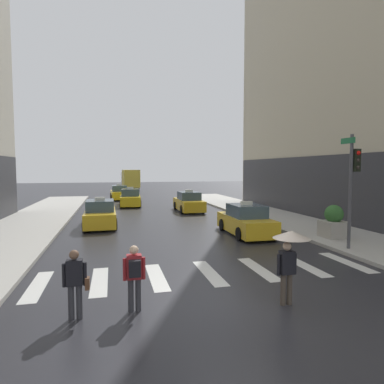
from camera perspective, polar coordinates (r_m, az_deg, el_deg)
The scene contains 13 objects.
ground_plane at distance 8.96m, azimuth 8.83°, elevation -19.21°, with size 160.00×160.00×0.00m, color #26262B.
crosswalk_markings at distance 11.61m, azimuth 3.01°, elevation -13.64°, with size 11.30×2.80×0.01m.
traffic_light_pole at distance 15.45m, azimuth 25.90°, elevation 2.62°, with size 0.44×0.84×4.80m.
taxi_lead at distance 18.03m, azimuth 9.22°, elevation -4.96°, with size 1.97×4.56×1.80m.
taxi_second at distance 21.04m, azimuth -15.47°, elevation -3.77°, with size 1.98×4.56×1.80m.
taxi_third at distance 27.46m, azimuth -0.56°, elevation -1.82°, with size 1.95×4.55×1.80m.
taxi_fourth at distance 31.96m, azimuth -10.54°, elevation -1.06°, with size 2.09×4.61×1.80m.
taxi_fifth at distance 38.75m, azimuth -12.38°, elevation -0.21°, with size 2.07×4.60×1.80m.
box_truck at distance 50.28m, azimuth -10.58°, elevation 2.06°, with size 2.52×7.62×3.35m.
pedestrian_with_umbrella at distance 9.01m, azimuth 16.44°, elevation -9.04°, with size 0.96×0.96×1.94m.
pedestrian_with_backpack at distance 8.49m, azimuth -9.87°, elevation -13.56°, with size 0.55×0.43×1.65m.
pedestrian_with_handbag at distance 8.45m, azimuth -19.40°, elevation -14.09°, with size 0.60×0.24×1.65m.
planter_near_corner at distance 17.84m, azimuth 23.15°, elevation -4.85°, with size 1.10×1.10×1.60m.
Camera 1 is at (-3.17, -7.60, 3.53)m, focal length 31.07 mm.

